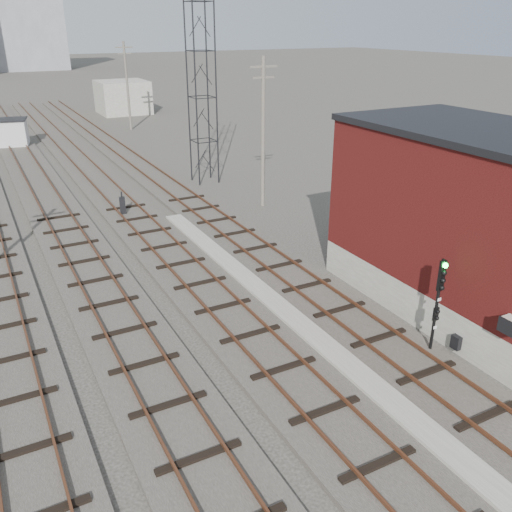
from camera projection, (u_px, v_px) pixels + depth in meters
ground at (66, 132)px, 57.74m from camera, size 320.00×320.00×0.00m
track_right at (149, 172)px, 41.72m from camera, size 3.20×90.00×0.39m
track_mid_right at (97, 179)px, 40.01m from camera, size 3.20×90.00×0.39m
track_mid_left at (40, 186)px, 38.29m from camera, size 3.20×90.00×0.39m
platform_curb at (300, 326)px, 20.56m from camera, size 0.90×28.00×0.26m
brick_building at (487, 226)px, 20.55m from camera, size 6.54×12.20×7.22m
lattice_tower at (201, 74)px, 36.83m from camera, size 1.60×1.60×15.00m
utility_pole_right_a at (263, 130)px, 32.65m from camera, size 1.80×0.24×9.00m
utility_pole_right_b at (127, 84)px, 57.00m from camera, size 1.80×0.24×9.00m
apartment_right at (25, 12)px, 129.07m from camera, size 16.00×12.00×26.00m
shed_right at (123, 97)px, 68.92m from camera, size 6.00×6.00×4.00m
signal_mast at (438, 302)px, 18.27m from camera, size 0.40×0.40×3.63m
switch_stand at (123, 206)px, 32.30m from camera, size 0.39×0.39×1.43m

